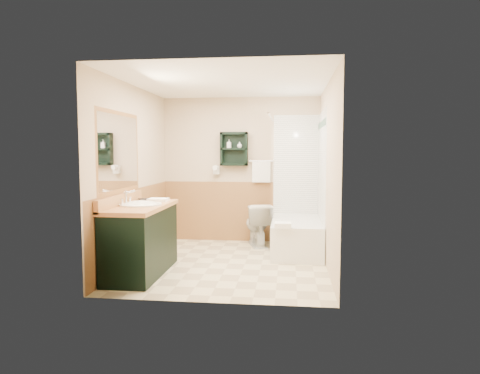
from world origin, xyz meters
name	(u,v)px	position (x,y,z in m)	size (l,w,h in m)	color
floor	(228,264)	(0.00, 0.00, 0.00)	(3.00, 3.00, 0.00)	beige
back_wall	(241,170)	(0.00, 1.52, 1.20)	(2.60, 0.04, 2.40)	beige
left_wall	(132,174)	(-1.32, 0.00, 1.20)	(0.04, 3.00, 2.40)	beige
right_wall	(329,175)	(1.32, 0.00, 1.20)	(0.04, 3.00, 2.40)	beige
ceiling	(228,81)	(0.00, 0.00, 2.42)	(2.60, 3.00, 0.04)	white
wainscot_left	(136,225)	(-1.29, 0.00, 0.50)	(2.98, 2.98, 1.00)	#A97444
wainscot_back	(241,211)	(0.00, 1.49, 0.50)	(2.58, 2.58, 1.00)	#A97444
mirror_frame	(119,152)	(-1.27, -0.55, 1.50)	(1.30, 1.30, 1.00)	#975C31
mirror_glass	(119,152)	(-1.27, -0.55, 1.50)	(1.20, 1.20, 0.90)	white
tile_right	(321,183)	(1.28, 0.75, 1.05)	(1.50, 1.50, 2.10)	white
tile_back	(302,179)	(1.03, 1.48, 1.05)	(0.95, 0.95, 2.10)	white
tile_accent	(322,124)	(1.27, 0.75, 1.90)	(1.50, 1.50, 0.10)	#144630
wall_shelf	(234,149)	(-0.10, 1.41, 1.55)	(0.45, 0.15, 0.55)	black
hair_dryer	(216,170)	(-0.40, 1.43, 1.20)	(0.10, 0.24, 0.18)	white
towel_bar	(261,161)	(0.35, 1.45, 1.35)	(0.40, 0.06, 0.40)	white
curtain_rod	(271,118)	(0.53, 0.75, 2.00)	(0.03, 0.03, 1.60)	silver
shower_curtain	(271,175)	(0.53, 0.92, 1.15)	(1.05, 1.05, 1.70)	beige
vanity	(141,240)	(-0.99, -0.60, 0.43)	(0.59, 1.35, 0.86)	black
bathtub	(296,236)	(0.93, 0.80, 0.24)	(0.73, 1.50, 0.49)	white
toilet	(257,225)	(0.31, 1.16, 0.34)	(0.38, 0.69, 0.67)	white
counter_towel	(158,200)	(-0.89, -0.20, 0.88)	(0.25, 0.20, 0.04)	white
vanity_book	(139,192)	(-1.16, -0.17, 0.98)	(0.18, 0.02, 0.24)	black
tub_towel	(283,225)	(0.73, 0.11, 0.52)	(0.22, 0.19, 0.07)	white
soap_bottle_a	(229,146)	(-0.18, 1.40, 1.60)	(0.06, 0.14, 0.07)	white
soap_bottle_b	(240,146)	(-0.01, 1.40, 1.60)	(0.08, 0.10, 0.08)	white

